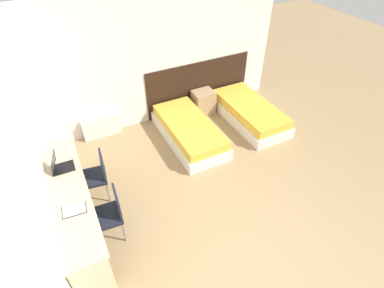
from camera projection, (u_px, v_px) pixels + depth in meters
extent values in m
plane|color=#9E7F56|center=(263.00, 265.00, 4.09)|extent=(20.00, 20.00, 0.00)
cube|color=white|center=(151.00, 61.00, 5.93)|extent=(5.68, 0.05, 2.70)
cube|color=white|center=(31.00, 159.00, 3.75)|extent=(0.05, 4.93, 2.70)
cube|color=black|center=(199.00, 86.00, 6.78)|extent=(2.50, 0.03, 1.13)
cube|color=silver|center=(189.00, 134.00, 6.13)|extent=(0.91, 1.91, 0.23)
cube|color=gold|center=(189.00, 126.00, 6.00)|extent=(0.83, 1.83, 0.18)
cube|color=silver|center=(249.00, 116.00, 6.64)|extent=(0.91, 1.91, 0.23)
cube|color=gold|center=(250.00, 108.00, 6.51)|extent=(0.83, 1.83, 0.18)
cube|color=tan|center=(203.00, 102.00, 6.82)|extent=(0.47, 0.38, 0.52)
cube|color=silver|center=(102.00, 127.00, 6.14)|extent=(0.76, 0.12, 0.45)
cube|color=#C6B28E|center=(69.00, 191.00, 4.15)|extent=(0.51, 2.47, 0.04)
cube|color=#C6B28E|center=(94.00, 282.00, 3.56)|extent=(0.46, 0.04, 0.71)
cube|color=#C6B28E|center=(63.00, 158.00, 5.23)|extent=(0.46, 0.04, 0.71)
cube|color=black|center=(92.00, 177.00, 4.75)|extent=(0.48, 0.48, 0.05)
cube|color=black|center=(102.00, 165.00, 4.65)|extent=(0.08, 0.38, 0.39)
cylinder|color=slate|center=(85.00, 198.00, 4.72)|extent=(0.02, 0.02, 0.42)
cylinder|color=slate|center=(83.00, 182.00, 4.98)|extent=(0.02, 0.02, 0.42)
cylinder|color=slate|center=(108.00, 193.00, 4.81)|extent=(0.02, 0.02, 0.42)
cylinder|color=slate|center=(106.00, 177.00, 5.07)|extent=(0.02, 0.02, 0.42)
cube|color=black|center=(106.00, 216.00, 4.17)|extent=(0.45, 0.45, 0.05)
cube|color=black|center=(117.00, 202.00, 4.09)|extent=(0.06, 0.38, 0.39)
cylinder|color=slate|center=(98.00, 241.00, 4.14)|extent=(0.02, 0.02, 0.42)
cylinder|color=slate|center=(94.00, 221.00, 4.40)|extent=(0.02, 0.02, 0.42)
cylinder|color=slate|center=(124.00, 232.00, 4.25)|extent=(0.02, 0.02, 0.42)
cylinder|color=slate|center=(119.00, 213.00, 4.51)|extent=(0.02, 0.02, 0.42)
cube|color=black|center=(63.00, 168.00, 4.47)|extent=(0.32, 0.25, 0.02)
cube|color=black|center=(53.00, 162.00, 4.34)|extent=(0.13, 0.25, 0.30)
cube|color=black|center=(74.00, 209.00, 3.89)|extent=(0.32, 0.24, 0.01)
cube|color=white|center=(74.00, 209.00, 3.88)|extent=(0.30, 0.23, 0.01)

